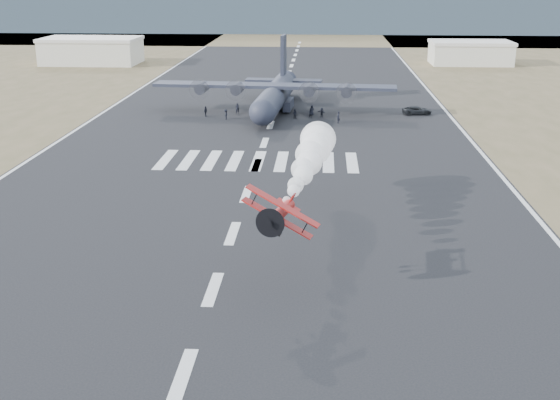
# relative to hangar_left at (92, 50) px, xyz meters

# --- Properties ---
(ground) EXTENTS (500.00, 500.00, 0.00)m
(ground) POSITION_rel_hangar_left_xyz_m (52.00, -145.00, -3.41)
(ground) COLOR black
(ground) RESTS_ON ground
(scrub_far) EXTENTS (500.00, 80.00, 0.00)m
(scrub_far) POSITION_rel_hangar_left_xyz_m (52.00, 85.00, -3.41)
(scrub_far) COLOR brown
(scrub_far) RESTS_ON ground
(runway_markings) EXTENTS (60.00, 260.00, 0.01)m
(runway_markings) POSITION_rel_hangar_left_xyz_m (52.00, -85.00, -3.40)
(runway_markings) COLOR silver
(runway_markings) RESTS_ON ground
(ridge_seg_c) EXTENTS (150.00, 50.00, 17.00)m
(ridge_seg_c) POSITION_rel_hangar_left_xyz_m (-13.00, 115.00, 5.09)
(ridge_seg_c) COLOR gray
(ridge_seg_c) RESTS_ON ground
(ridge_seg_d) EXTENTS (150.00, 50.00, 13.00)m
(ridge_seg_d) POSITION_rel_hangar_left_xyz_m (52.00, 115.00, 3.09)
(ridge_seg_d) COLOR gray
(ridge_seg_d) RESTS_ON ground
(ridge_seg_e) EXTENTS (150.00, 50.00, 15.00)m
(ridge_seg_e) POSITION_rel_hangar_left_xyz_m (117.00, 115.00, 4.09)
(ridge_seg_e) COLOR gray
(ridge_seg_e) RESTS_ON ground
(hangar_left) EXTENTS (24.50, 14.50, 6.70)m
(hangar_left) POSITION_rel_hangar_left_xyz_m (0.00, 0.00, 0.00)
(hangar_left) COLOR beige
(hangar_left) RESTS_ON ground
(hangar_right) EXTENTS (20.50, 12.50, 5.90)m
(hangar_right) POSITION_rel_hangar_left_xyz_m (98.00, 5.00, -0.40)
(hangar_right) COLOR beige
(hangar_right) RESTS_ON ground
(aerobatic_biplane) EXTENTS (5.69, 5.59, 3.89)m
(aerobatic_biplane) POSITION_rel_hangar_left_xyz_m (57.08, -131.91, 2.49)
(aerobatic_biplane) COLOR #AA260B
(smoke_trail) EXTENTS (4.80, 23.61, 3.88)m
(smoke_trail) POSITION_rel_hangar_left_xyz_m (59.41, -112.11, 2.64)
(smoke_trail) COLOR white
(transport_aircraft) EXTENTS (41.33, 34.00, 11.93)m
(transport_aircraft) POSITION_rel_hangar_left_xyz_m (51.97, -61.11, -0.33)
(transport_aircraft) COLOR #202330
(transport_aircraft) RESTS_ON ground
(support_vehicle) EXTENTS (5.07, 2.76, 1.35)m
(support_vehicle) POSITION_rel_hangar_left_xyz_m (76.11, -63.02, -2.73)
(support_vehicle) COLOR black
(support_vehicle) RESTS_ON ground
(crew_a) EXTENTS (0.78, 0.85, 1.90)m
(crew_a) POSITION_rel_hangar_left_xyz_m (62.67, -70.94, -2.46)
(crew_a) COLOR black
(crew_a) RESTS_ON ground
(crew_b) EXTENTS (0.87, 0.66, 1.59)m
(crew_b) POSITION_rel_hangar_left_xyz_m (58.23, -67.37, -2.61)
(crew_b) COLOR black
(crew_b) RESTS_ON ground
(crew_c) EXTENTS (0.60, 1.10, 1.64)m
(crew_c) POSITION_rel_hangar_left_xyz_m (44.34, -69.10, -2.59)
(crew_c) COLOR black
(crew_c) RESTS_ON ground
(crew_d) EXTENTS (0.76, 1.11, 1.72)m
(crew_d) POSITION_rel_hangar_left_xyz_m (40.66, -66.87, -2.55)
(crew_d) COLOR black
(crew_d) RESTS_ON ground
(crew_e) EXTENTS (0.86, 0.58, 1.68)m
(crew_e) POSITION_rel_hangar_left_xyz_m (58.34, -64.67, -2.57)
(crew_e) COLOR black
(crew_e) RESTS_ON ground
(crew_f) EXTENTS (1.46, 1.26, 1.59)m
(crew_f) POSITION_rel_hangar_left_xyz_m (60.00, -66.41, -2.62)
(crew_f) COLOR black
(crew_f) RESTS_ON ground
(crew_g) EXTENTS (0.67, 0.56, 1.77)m
(crew_g) POSITION_rel_hangar_left_xyz_m (45.65, -64.07, -2.52)
(crew_g) COLOR black
(crew_g) RESTS_ON ground
(crew_h) EXTENTS (0.87, 0.68, 1.56)m
(crew_h) POSITION_rel_hangar_left_xyz_m (55.58, -67.69, -2.63)
(crew_h) COLOR black
(crew_h) RESTS_ON ground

